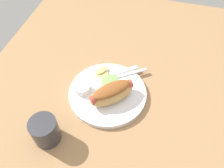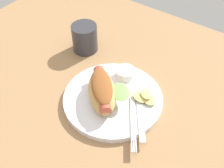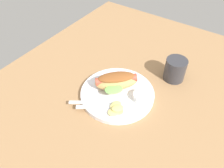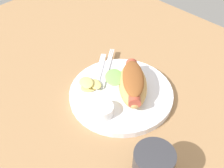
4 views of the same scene
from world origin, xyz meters
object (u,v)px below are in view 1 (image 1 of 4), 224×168
(plate, at_px, (108,93))
(sauce_ramekin, at_px, (82,88))
(knife, at_px, (119,72))
(chips_pile, at_px, (102,72))
(drinking_cup, at_px, (45,131))
(hot_dog, at_px, (112,92))
(fork, at_px, (125,75))

(plate, height_order, sauce_ramekin, sauce_ramekin)
(plate, xyz_separation_m, knife, (-0.09, 0.02, 0.01))
(chips_pile, distance_m, drinking_cup, 0.27)
(hot_dog, xyz_separation_m, sauce_ramekin, (-0.00, -0.10, -0.02))
(knife, bearing_deg, sauce_ramekin, -167.41)
(hot_dog, relative_size, chips_pile, 2.12)
(plate, height_order, chips_pile, chips_pile)
(sauce_ramekin, bearing_deg, fork, 130.29)
(hot_dog, bearing_deg, knife, 47.07)
(chips_pile, bearing_deg, sauce_ramekin, -25.12)
(sauce_ramekin, bearing_deg, chips_pile, 154.88)
(plate, xyz_separation_m, chips_pile, (-0.07, -0.04, 0.02))
(plate, relative_size, sauce_ramekin, 4.92)
(fork, bearing_deg, sauce_ramekin, -173.63)
(fork, bearing_deg, chips_pile, 156.76)
(plate, distance_m, fork, 0.09)
(hot_dog, xyz_separation_m, chips_pile, (-0.09, -0.06, -0.02))
(plate, relative_size, knife, 1.83)
(chips_pile, bearing_deg, plate, 30.22)
(plate, distance_m, knife, 0.09)
(sauce_ramekin, relative_size, drinking_cup, 0.61)
(knife, height_order, chips_pile, chips_pile)
(plate, relative_size, hot_dog, 1.63)
(fork, distance_m, knife, 0.02)
(plate, height_order, hot_dog, hot_dog)
(plate, bearing_deg, knife, 169.61)
(sauce_ramekin, bearing_deg, knife, 137.97)
(hot_dog, height_order, sauce_ramekin, hot_dog)
(plate, xyz_separation_m, drinking_cup, (0.19, -0.12, 0.03))
(plate, bearing_deg, hot_dog, 44.69)
(hot_dog, relative_size, fork, 1.13)
(fork, relative_size, knife, 0.99)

